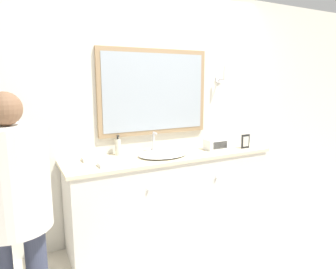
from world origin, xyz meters
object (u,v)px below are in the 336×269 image
(picture_frame, at_px, (245,141))
(appliance_box, at_px, (216,144))
(sink_basin, at_px, (162,154))
(person, at_px, (12,192))
(soap_bottle, at_px, (118,147))

(picture_frame, bearing_deg, appliance_box, 161.47)
(sink_basin, distance_m, appliance_box, 0.64)
(sink_basin, bearing_deg, appliance_box, -1.70)
(sink_basin, relative_size, picture_frame, 3.24)
(sink_basin, height_order, person, person)
(appliance_box, height_order, picture_frame, picture_frame)
(soap_bottle, relative_size, picture_frame, 1.34)
(sink_basin, xyz_separation_m, picture_frame, (0.94, -0.12, 0.06))
(soap_bottle, distance_m, person, 1.23)
(appliance_box, bearing_deg, picture_frame, -18.53)
(sink_basin, bearing_deg, picture_frame, -7.38)
(appliance_box, xyz_separation_m, picture_frame, (0.31, -0.10, 0.02))
(soap_bottle, bearing_deg, picture_frame, -14.77)
(appliance_box, xyz_separation_m, person, (-1.93, -0.56, 0.00))
(sink_basin, height_order, soap_bottle, sink_basin)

